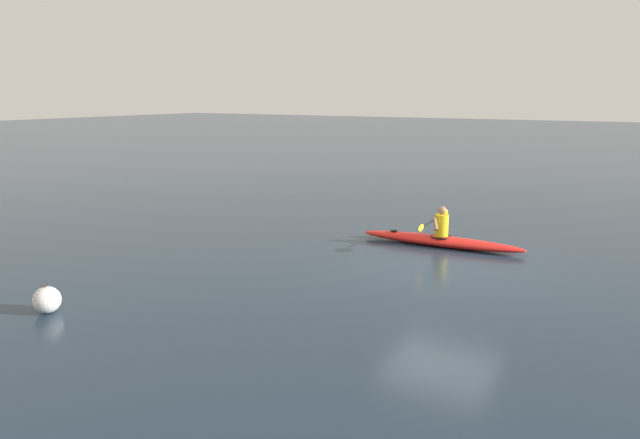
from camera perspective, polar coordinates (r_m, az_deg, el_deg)
The scene contains 4 objects.
ground_plane at distance 13.59m, azimuth 12.04°, elevation -4.60°, with size 160.00×160.00×0.00m, color #1E2D3D.
kayak at distance 15.43m, azimuth 11.65°, elevation -2.05°, with size 4.30×0.77×0.27m.
kayaker at distance 15.33m, azimuth 11.67°, elevation -0.34°, with size 0.44×2.49×0.78m.
mooring_buoy_red_near at distance 11.66m, azimuth -25.01°, elevation -7.08°, with size 0.49×0.49×0.53m.
Camera 1 is at (-3.99, 12.41, 3.85)m, focal length 32.92 mm.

